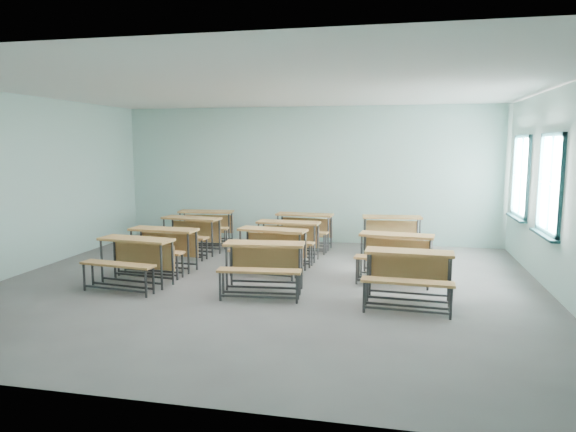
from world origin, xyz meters
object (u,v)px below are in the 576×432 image
desk_unit_r1c1 (270,244)px  desk_unit_r1c2 (396,250)px  desk_unit_r0c1 (263,260)px  desk_unit_r3c0 (205,222)px  desk_unit_r0c2 (408,270)px  desk_unit_r3c2 (392,229)px  desk_unit_r3c1 (303,226)px  desk_unit_r2c0 (189,230)px  desk_unit_r0c0 (133,255)px  desk_unit_r1c0 (161,243)px  desk_unit_r2c1 (287,235)px

desk_unit_r1c1 → desk_unit_r1c2: same height
desk_unit_r0c1 → desk_unit_r3c0: bearing=118.0°
desk_unit_r0c2 → desk_unit_r1c2: same height
desk_unit_r0c1 → desk_unit_r1c2: size_ratio=0.99×
desk_unit_r0c1 → desk_unit_r1c2: same height
desk_unit_r1c2 → desk_unit_r3c2: 2.26m
desk_unit_r3c0 → desk_unit_r3c1: (2.33, -0.03, 0.00)m
desk_unit_r1c1 → desk_unit_r2c0: (-2.05, 1.10, 0.00)m
desk_unit_r3c0 → desk_unit_r0c0: bearing=-94.2°
desk_unit_r0c0 → desk_unit_r3c1: bearing=65.3°
desk_unit_r1c1 → desk_unit_r3c1: size_ratio=1.03×
desk_unit_r1c0 → desk_unit_r2c0: 1.48m
desk_unit_r2c0 → desk_unit_r0c0: bearing=-80.7°
desk_unit_r1c1 → desk_unit_r3c1: bearing=91.1°
desk_unit_r0c2 → desk_unit_r3c2: 3.68m
desk_unit_r0c0 → desk_unit_r3c1: 4.18m
desk_unit_r0c0 → desk_unit_r0c2: same height
desk_unit_r1c0 → desk_unit_r1c2: size_ratio=0.98×
desk_unit_r2c1 → desk_unit_r3c2: bearing=33.8°
desk_unit_r1c2 → desk_unit_r3c1: same height
desk_unit_r2c0 → desk_unit_r3c1: (2.26, 1.06, 0.00)m
desk_unit_r3c2 → desk_unit_r0c2: bearing=-91.3°
desk_unit_r3c2 → desk_unit_r2c0: bearing=-171.3°
desk_unit_r3c1 → desk_unit_r0c1: bearing=-86.1°
desk_unit_r1c0 → desk_unit_r0c2: bearing=-10.8°
desk_unit_r0c2 → desk_unit_r1c2: (-0.19, 1.41, 0.00)m
desk_unit_r1c0 → desk_unit_r3c1: (2.19, 2.55, 0.00)m
desk_unit_r3c0 → desk_unit_r0c2: bearing=-45.6°
desk_unit_r0c0 → desk_unit_r3c0: bearing=99.1°
desk_unit_r1c1 → desk_unit_r2c0: bearing=158.4°
desk_unit_r0c1 → desk_unit_r0c2: (2.20, -0.18, 0.00)m
desk_unit_r1c1 → desk_unit_r3c2: size_ratio=1.01×
desk_unit_r0c1 → desk_unit_r2c0: 3.32m
desk_unit_r2c1 → desk_unit_r3c2: size_ratio=0.98×
desk_unit_r1c1 → desk_unit_r0c0: bearing=-138.1°
desk_unit_r1c0 → desk_unit_r2c1: 2.46m
desk_unit_r2c0 → desk_unit_r3c2: size_ratio=1.02×
desk_unit_r0c1 → desk_unit_r2c0: size_ratio=0.98×
desk_unit_r0c1 → desk_unit_r3c2: 3.99m
desk_unit_r0c0 → desk_unit_r3c0: size_ratio=1.01×
desk_unit_r2c1 → desk_unit_r3c2: same height
desk_unit_r0c0 → desk_unit_r1c0: size_ratio=1.03×
desk_unit_r3c0 → desk_unit_r3c2: 4.26m
desk_unit_r1c2 → desk_unit_r2c1: size_ratio=1.03×
desk_unit_r0c0 → desk_unit_r3c1: size_ratio=1.03×
desk_unit_r1c2 → desk_unit_r2c1: bearing=160.2°
desk_unit_r2c0 → desk_unit_r3c0: (-0.06, 1.09, 0.00)m
desk_unit_r1c0 → desk_unit_r3c2: same height
desk_unit_r0c0 → desk_unit_r0c1: same height
desk_unit_r0c0 → desk_unit_r1c2: bearing=24.1°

